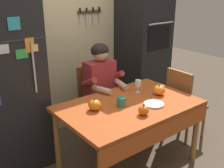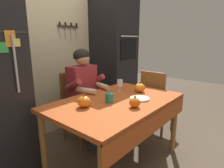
% 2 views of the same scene
% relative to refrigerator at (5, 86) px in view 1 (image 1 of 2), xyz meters
% --- Properties ---
extents(back_wall_assembly, '(3.70, 0.13, 2.60)m').
position_rel_refrigerator_xyz_m(back_wall_assembly, '(1.00, 0.39, 0.40)').
color(back_wall_assembly, beige).
rests_on(back_wall_assembly, ground).
extents(refrigerator, '(0.68, 0.71, 1.80)m').
position_rel_refrigerator_xyz_m(refrigerator, '(0.00, 0.00, 0.00)').
color(refrigerator, black).
rests_on(refrigerator, ground).
extents(wall_oven, '(0.60, 0.64, 2.10)m').
position_rel_refrigerator_xyz_m(wall_oven, '(2.00, 0.04, 0.15)').
color(wall_oven, black).
rests_on(wall_oven, ground).
extents(dining_table, '(1.40, 0.90, 0.74)m').
position_rel_refrigerator_xyz_m(dining_table, '(0.95, -0.88, -0.24)').
color(dining_table, '#9E6B33').
rests_on(dining_table, ground).
extents(chair_behind_person, '(0.40, 0.40, 0.93)m').
position_rel_refrigerator_xyz_m(chair_behind_person, '(1.05, -0.09, -0.39)').
color(chair_behind_person, brown).
rests_on(chair_behind_person, ground).
extents(seated_person, '(0.47, 0.55, 1.25)m').
position_rel_refrigerator_xyz_m(seated_person, '(1.05, -0.28, -0.16)').
color(seated_person, '#38384C').
rests_on(seated_person, ground).
extents(chair_right_side, '(0.40, 0.40, 0.93)m').
position_rel_refrigerator_xyz_m(chair_right_side, '(1.85, -0.85, -0.39)').
color(chair_right_side, brown).
rests_on(chair_right_side, ground).
extents(coffee_mug, '(0.11, 0.08, 0.09)m').
position_rel_refrigerator_xyz_m(coffee_mug, '(0.85, -0.85, -0.11)').
color(coffee_mug, '#237F66').
rests_on(coffee_mug, dining_table).
extents(wine_glass, '(0.07, 0.07, 0.15)m').
position_rel_refrigerator_xyz_m(wine_glass, '(1.23, -0.68, -0.06)').
color(wine_glass, white).
rests_on(wine_glass, dining_table).
extents(pumpkin_large, '(0.10, 0.10, 0.11)m').
position_rel_refrigerator_xyz_m(pumpkin_large, '(0.89, -1.13, -0.11)').
color(pumpkin_large, orange).
rests_on(pumpkin_large, dining_table).
extents(pumpkin_medium, '(0.13, 0.13, 0.13)m').
position_rel_refrigerator_xyz_m(pumpkin_medium, '(1.37, -0.88, -0.11)').
color(pumpkin_medium, orange).
rests_on(pumpkin_medium, dining_table).
extents(pumpkin_small, '(0.12, 0.12, 0.13)m').
position_rel_refrigerator_xyz_m(pumpkin_small, '(0.59, -0.76, -0.11)').
color(pumpkin_small, orange).
rests_on(pumpkin_small, dining_table).
extents(serving_tray, '(0.21, 0.21, 0.02)m').
position_rel_refrigerator_xyz_m(serving_tray, '(1.13, -1.03, -0.15)').
color(serving_tray, beige).
rests_on(serving_tray, dining_table).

